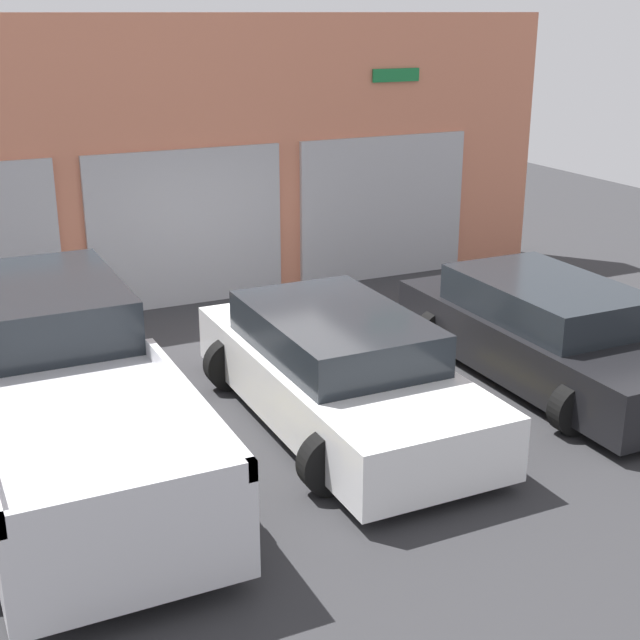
{
  "coord_description": "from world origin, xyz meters",
  "views": [
    {
      "loc": [
        -4.3,
        -10.61,
        4.57
      ],
      "look_at": [
        0.0,
        -1.59,
        1.1
      ],
      "focal_mm": 50.0,
      "sensor_mm": 36.0,
      "label": 1
    }
  ],
  "objects": [
    {
      "name": "parking_stripe_left",
      "position": [
        -1.53,
        -2.09,
        0.0
      ],
      "size": [
        0.12,
        2.2,
        0.01
      ],
      "primitive_type": "cube",
      "color": "gold",
      "rests_on": "ground"
    },
    {
      "name": "ground_plane",
      "position": [
        0.0,
        0.0,
        0.0
      ],
      "size": [
        28.0,
        28.0,
        0.0
      ],
      "primitive_type": "plane",
      "color": "#2D2D30"
    },
    {
      "name": "sedan_side",
      "position": [
        3.06,
        -2.07,
        0.61
      ],
      "size": [
        2.18,
        4.63,
        1.3
      ],
      "color": "black",
      "rests_on": "ground"
    },
    {
      "name": "pickup_truck",
      "position": [
        -3.06,
        -1.79,
        0.8
      ],
      "size": [
        2.53,
        5.52,
        1.69
      ],
      "color": "silver",
      "rests_on": "ground"
    },
    {
      "name": "shophouse_building",
      "position": [
        -0.01,
        3.28,
        2.23
      ],
      "size": [
        13.12,
        0.68,
        4.56
      ],
      "color": "#D17A5B",
      "rests_on": "ground"
    },
    {
      "name": "parking_stripe_centre",
      "position": [
        1.53,
        -2.09,
        0.0
      ],
      "size": [
        0.12,
        2.2,
        0.01
      ],
      "primitive_type": "cube",
      "color": "gold",
      "rests_on": "ground"
    },
    {
      "name": "sedan_white",
      "position": [
        0.0,
        -2.06,
        0.63
      ],
      "size": [
        2.29,
        4.66,
        1.32
      ],
      "color": "white",
      "rests_on": "ground"
    },
    {
      "name": "parking_stripe_right",
      "position": [
        4.59,
        -2.09,
        0.0
      ],
      "size": [
        0.12,
        2.2,
        0.01
      ],
      "primitive_type": "cube",
      "color": "gold",
      "rests_on": "ground"
    }
  ]
}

